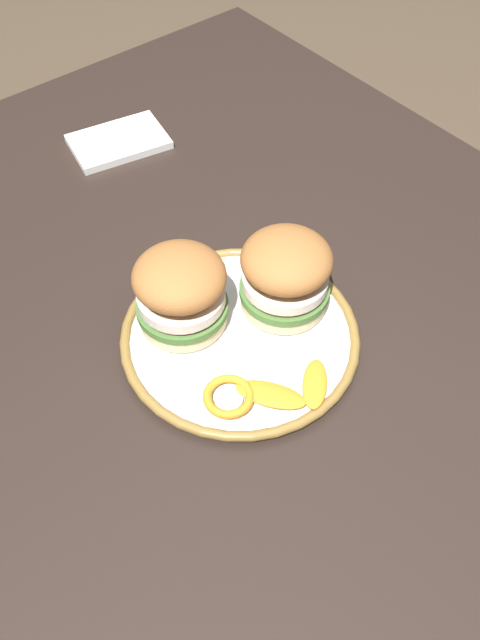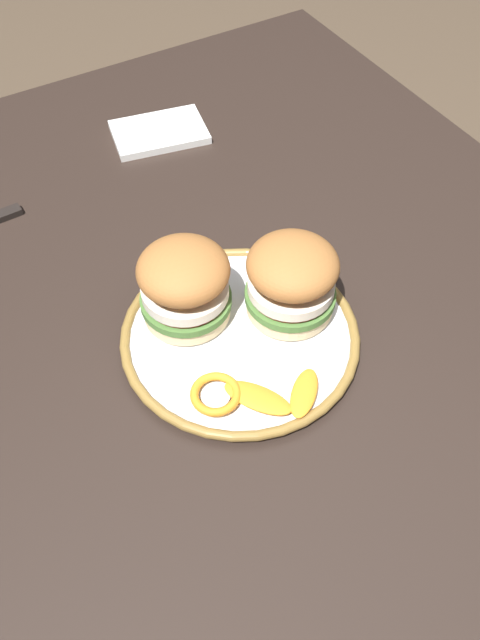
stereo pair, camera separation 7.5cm
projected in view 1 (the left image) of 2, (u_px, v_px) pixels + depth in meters
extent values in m
plane|color=#4C3D2D|center=(279.00, 553.00, 1.35)|extent=(8.00, 8.00, 0.00)
cube|color=black|center=(305.00, 351.00, 0.81)|extent=(1.40, 0.93, 0.03)
cube|color=black|center=(234.00, 181.00, 1.56)|extent=(0.06, 0.06, 0.68)
cylinder|color=white|center=(240.00, 338.00, 0.80)|extent=(0.26, 0.26, 0.01)
torus|color=olive|center=(240.00, 335.00, 0.79)|extent=(0.29, 0.29, 0.01)
cylinder|color=white|center=(240.00, 334.00, 0.79)|extent=(0.20, 0.20, 0.00)
cylinder|color=beige|center=(183.00, 314.00, 0.80)|extent=(0.10, 0.10, 0.02)
cylinder|color=#477033|center=(182.00, 306.00, 0.78)|extent=(0.11, 0.11, 0.01)
cylinder|color=#BC3828|center=(182.00, 302.00, 0.78)|extent=(0.10, 0.10, 0.01)
cylinder|color=silver|center=(181.00, 296.00, 0.77)|extent=(0.10, 0.10, 0.01)
ellipsoid|color=#A36633|center=(179.00, 277.00, 0.75)|extent=(0.14, 0.14, 0.05)
cylinder|color=beige|center=(284.00, 297.00, 0.81)|extent=(0.10, 0.10, 0.02)
cylinder|color=#477033|center=(284.00, 289.00, 0.80)|extent=(0.11, 0.11, 0.01)
cylinder|color=#BC3828|center=(285.00, 285.00, 0.80)|extent=(0.10, 0.10, 0.01)
cylinder|color=silver|center=(285.00, 279.00, 0.79)|extent=(0.10, 0.10, 0.01)
ellipsoid|color=#A36633|center=(287.00, 259.00, 0.76)|extent=(0.13, 0.13, 0.05)
torus|color=orange|center=(228.00, 396.00, 0.73)|extent=(0.08, 0.08, 0.01)
cylinder|color=#F4E5C6|center=(229.00, 398.00, 0.73)|extent=(0.03, 0.03, 0.00)
ellipsoid|color=orange|center=(271.00, 395.00, 0.73)|extent=(0.08, 0.07, 0.01)
ellipsoid|color=orange|center=(315.00, 384.00, 0.74)|extent=(0.07, 0.07, 0.01)
cube|color=white|center=(119.00, 142.00, 1.04)|extent=(0.12, 0.16, 0.01)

